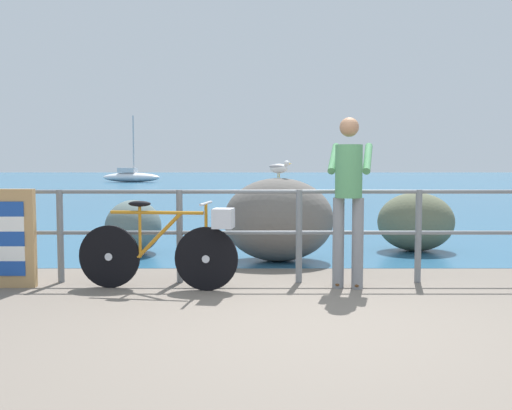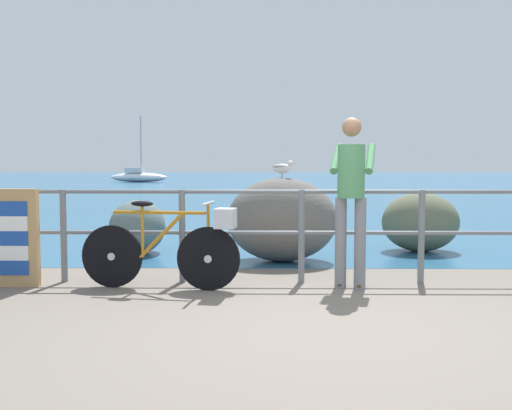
{
  "view_description": "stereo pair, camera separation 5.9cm",
  "coord_description": "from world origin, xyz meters",
  "px_view_note": "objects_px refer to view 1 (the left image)",
  "views": [
    {
      "loc": [
        -0.47,
        -4.57,
        1.29
      ],
      "look_at": [
        -0.5,
        2.08,
        0.83
      ],
      "focal_mm": 40.28,
      "sensor_mm": 36.0,
      "label": 1
    },
    {
      "loc": [
        -0.41,
        -4.57,
        1.29
      ],
      "look_at": [
        -0.5,
        2.08,
        0.83
      ],
      "focal_mm": 40.28,
      "sensor_mm": 36.0,
      "label": 2
    }
  ],
  "objects_px": {
    "person_at_railing": "(352,194)",
    "breakwater_boulder_right": "(419,222)",
    "breakwater_boulder_main": "(281,220)",
    "sailboat": "(134,176)",
    "breakwater_boulder_left": "(136,227)",
    "seagull": "(282,168)",
    "bicycle": "(174,245)"
  },
  "relations": [
    {
      "from": "breakwater_boulder_left",
      "to": "breakwater_boulder_right",
      "type": "xyz_separation_m",
      "value": [
        4.18,
        0.27,
        0.05
      ]
    },
    {
      "from": "sailboat",
      "to": "breakwater_boulder_main",
      "type": "bearing_deg",
      "value": -65.64
    },
    {
      "from": "breakwater_boulder_right",
      "to": "seagull",
      "type": "bearing_deg",
      "value": -158.93
    },
    {
      "from": "person_at_railing",
      "to": "breakwater_boulder_right",
      "type": "bearing_deg",
      "value": -15.24
    },
    {
      "from": "bicycle",
      "to": "sailboat",
      "type": "distance_m",
      "value": 37.69
    },
    {
      "from": "seagull",
      "to": "sailboat",
      "type": "height_order",
      "value": "sailboat"
    },
    {
      "from": "breakwater_boulder_main",
      "to": "breakwater_boulder_left",
      "type": "bearing_deg",
      "value": 163.15
    },
    {
      "from": "breakwater_boulder_main",
      "to": "person_at_railing",
      "type": "bearing_deg",
      "value": -68.4
    },
    {
      "from": "breakwater_boulder_left",
      "to": "seagull",
      "type": "bearing_deg",
      "value": -14.3
    },
    {
      "from": "bicycle",
      "to": "breakwater_boulder_left",
      "type": "height_order",
      "value": "bicycle"
    },
    {
      "from": "breakwater_boulder_left",
      "to": "person_at_railing",
      "type": "bearing_deg",
      "value": -40.05
    },
    {
      "from": "person_at_railing",
      "to": "breakwater_boulder_right",
      "type": "distance_m",
      "value": 3.0
    },
    {
      "from": "breakwater_boulder_main",
      "to": "sailboat",
      "type": "bearing_deg",
      "value": 105.33
    },
    {
      "from": "bicycle",
      "to": "sailboat",
      "type": "bearing_deg",
      "value": 110.64
    },
    {
      "from": "person_at_railing",
      "to": "seagull",
      "type": "xyz_separation_m",
      "value": [
        -0.66,
        1.78,
        0.26
      ]
    },
    {
      "from": "breakwater_boulder_left",
      "to": "breakwater_boulder_main",
      "type": "bearing_deg",
      "value": -16.85
    },
    {
      "from": "breakwater_boulder_main",
      "to": "breakwater_boulder_left",
      "type": "xyz_separation_m",
      "value": [
        -2.08,
        0.63,
        -0.17
      ]
    },
    {
      "from": "bicycle",
      "to": "breakwater_boulder_right",
      "type": "xyz_separation_m",
      "value": [
        3.27,
        2.67,
        -0.03
      ]
    },
    {
      "from": "breakwater_boulder_right",
      "to": "sailboat",
      "type": "xyz_separation_m",
      "value": [
        -11.68,
        34.07,
        -0.02
      ]
    },
    {
      "from": "person_at_railing",
      "to": "breakwater_boulder_left",
      "type": "relative_size",
      "value": 1.83
    },
    {
      "from": "person_at_railing",
      "to": "bicycle",
      "type": "bearing_deg",
      "value": 106.58
    },
    {
      "from": "person_at_railing",
      "to": "sailboat",
      "type": "height_order",
      "value": "sailboat"
    },
    {
      "from": "breakwater_boulder_left",
      "to": "sailboat",
      "type": "distance_m",
      "value": 35.15
    },
    {
      "from": "breakwater_boulder_main",
      "to": "breakwater_boulder_right",
      "type": "xyz_separation_m",
      "value": [
        2.09,
        0.9,
        -0.12
      ]
    },
    {
      "from": "bicycle",
      "to": "breakwater_boulder_left",
      "type": "relative_size",
      "value": 1.74
    },
    {
      "from": "breakwater_boulder_right",
      "to": "person_at_railing",
      "type": "bearing_deg",
      "value": -118.99
    },
    {
      "from": "person_at_railing",
      "to": "breakwater_boulder_right",
      "type": "relative_size",
      "value": 1.56
    },
    {
      "from": "breakwater_boulder_left",
      "to": "sailboat",
      "type": "relative_size",
      "value": 0.2
    },
    {
      "from": "bicycle",
      "to": "breakwater_boulder_right",
      "type": "height_order",
      "value": "bicycle"
    },
    {
      "from": "bicycle",
      "to": "breakwater_boulder_left",
      "type": "xyz_separation_m",
      "value": [
        -0.9,
        2.4,
        -0.07
      ]
    },
    {
      "from": "breakwater_boulder_main",
      "to": "seagull",
      "type": "relative_size",
      "value": 4.45
    },
    {
      "from": "bicycle",
      "to": "breakwater_boulder_left",
      "type": "distance_m",
      "value": 2.56
    }
  ]
}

